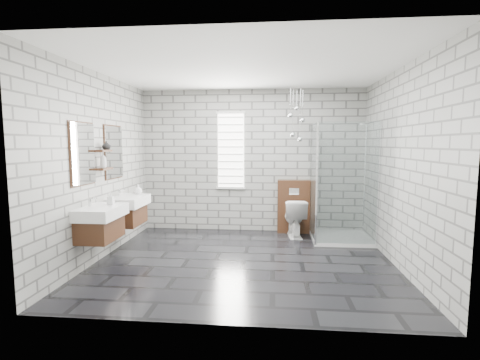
# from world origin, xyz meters

# --- Properties ---
(floor) EXTENTS (4.20, 3.60, 0.02)m
(floor) POSITION_xyz_m (0.00, 0.00, -0.01)
(floor) COLOR black
(floor) RESTS_ON ground
(ceiling) EXTENTS (4.20, 3.60, 0.02)m
(ceiling) POSITION_xyz_m (0.00, 0.00, 2.71)
(ceiling) COLOR white
(ceiling) RESTS_ON wall_back
(wall_back) EXTENTS (4.20, 0.02, 2.70)m
(wall_back) POSITION_xyz_m (0.00, 1.81, 1.35)
(wall_back) COLOR #A0A09A
(wall_back) RESTS_ON floor
(wall_front) EXTENTS (4.20, 0.02, 2.70)m
(wall_front) POSITION_xyz_m (0.00, -1.81, 1.35)
(wall_front) COLOR #A0A09A
(wall_front) RESTS_ON floor
(wall_left) EXTENTS (0.02, 3.60, 2.70)m
(wall_left) POSITION_xyz_m (-2.11, 0.00, 1.35)
(wall_left) COLOR #A0A09A
(wall_left) RESTS_ON floor
(wall_right) EXTENTS (0.02, 3.60, 2.70)m
(wall_right) POSITION_xyz_m (2.11, 0.00, 1.35)
(wall_right) COLOR #A0A09A
(wall_right) RESTS_ON floor
(vanity_left) EXTENTS (0.47, 0.70, 1.57)m
(vanity_left) POSITION_xyz_m (-1.91, -0.50, 0.76)
(vanity_left) COLOR #452715
(vanity_left) RESTS_ON wall_left
(vanity_right) EXTENTS (0.47, 0.70, 1.57)m
(vanity_right) POSITION_xyz_m (-1.91, 0.40, 0.76)
(vanity_right) COLOR #452715
(vanity_right) RESTS_ON wall_left
(shelf_lower) EXTENTS (0.14, 0.30, 0.03)m
(shelf_lower) POSITION_xyz_m (-2.03, -0.05, 1.32)
(shelf_lower) COLOR #452715
(shelf_lower) RESTS_ON wall_left
(shelf_upper) EXTENTS (0.14, 0.30, 0.03)m
(shelf_upper) POSITION_xyz_m (-2.03, -0.05, 1.58)
(shelf_upper) COLOR #452715
(shelf_upper) RESTS_ON wall_left
(window) EXTENTS (0.56, 0.05, 1.48)m
(window) POSITION_xyz_m (-0.40, 1.78, 1.55)
(window) COLOR white
(window) RESTS_ON wall_back
(cistern_panel) EXTENTS (0.60, 0.20, 1.00)m
(cistern_panel) POSITION_xyz_m (0.80, 1.70, 0.50)
(cistern_panel) COLOR #452715
(cistern_panel) RESTS_ON floor
(flush_plate) EXTENTS (0.18, 0.01, 0.12)m
(flush_plate) POSITION_xyz_m (0.80, 1.60, 0.80)
(flush_plate) COLOR silver
(flush_plate) RESTS_ON cistern_panel
(shower_enclosure) EXTENTS (1.00, 1.00, 2.03)m
(shower_enclosure) POSITION_xyz_m (1.50, 1.18, 0.50)
(shower_enclosure) COLOR white
(shower_enclosure) RESTS_ON floor
(pendant_cluster) EXTENTS (0.31, 0.24, 0.99)m
(pendant_cluster) POSITION_xyz_m (0.81, 1.38, 2.04)
(pendant_cluster) COLOR silver
(pendant_cluster) RESTS_ON ceiling
(toilet) EXTENTS (0.44, 0.70, 0.69)m
(toilet) POSITION_xyz_m (0.80, 1.44, 0.34)
(toilet) COLOR white
(toilet) RESTS_ON floor
(soap_bottle_a) EXTENTS (0.08, 0.08, 0.17)m
(soap_bottle_a) POSITION_xyz_m (-1.81, -0.33, 0.93)
(soap_bottle_a) COLOR #B2B2B2
(soap_bottle_a) RESTS_ON vanity_left
(soap_bottle_b) EXTENTS (0.16, 0.16, 0.16)m
(soap_bottle_b) POSITION_xyz_m (-1.81, 0.66, 0.93)
(soap_bottle_b) COLOR #B2B2B2
(soap_bottle_b) RESTS_ON vanity_right
(soap_bottle_c) EXTENTS (0.10, 0.10, 0.23)m
(soap_bottle_c) POSITION_xyz_m (-2.02, -0.08, 1.45)
(soap_bottle_c) COLOR #B2B2B2
(soap_bottle_c) RESTS_ON shelf_lower
(vase) EXTENTS (0.14, 0.14, 0.13)m
(vase) POSITION_xyz_m (-2.02, 0.04, 1.66)
(vase) COLOR #B2B2B2
(vase) RESTS_ON shelf_upper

